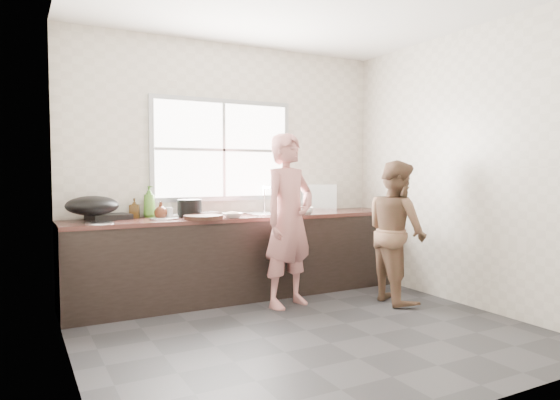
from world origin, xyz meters
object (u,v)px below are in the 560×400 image
black_pot (190,208)px  bottle_brown_tall (134,209)px  bottle_brown_short (161,211)px  burner (108,217)px  plate_food (170,216)px  pot_lid_right (164,219)px  woman (289,226)px  bottle_green (149,202)px  glass_jar (169,213)px  bowl_crabs (302,211)px  bowl_mince (233,215)px  bowl_held (306,211)px  dish_rack (318,197)px  cutting_board (203,217)px  pot_lid_left (100,223)px  wok (92,206)px  person_side (396,231)px

black_pot → bottle_brown_tall: size_ratio=1.37×
bottle_brown_short → burner: bottle_brown_short is taller
plate_food → pot_lid_right: plate_food is taller
woman → bottle_green: 1.42m
glass_jar → pot_lid_right: size_ratio=0.37×
bowl_crabs → bottle_green: bottle_green is taller
bowl_mince → bottle_brown_short: 0.70m
bottle_green → bowl_held: bearing=-15.7°
bowl_crabs → dish_rack: size_ratio=0.49×
cutting_board → glass_jar: 0.38m
glass_jar → pot_lid_left: 0.75m
pot_lid_left → bottle_brown_short: bearing=22.7°
woman → burner: 1.74m
woman → bowl_held: bearing=23.9°
bowl_crabs → wok: wok is taller
bowl_held → plate_food: size_ratio=0.81×
black_pot → bowl_crabs: bearing=-14.5°
wok → black_pot: bearing=4.5°
glass_jar → pot_lid_right: (-0.08, -0.11, -0.04)m
bottle_brown_tall → dish_rack: bearing=0.0°
person_side → bottle_brown_tall: 2.63m
bowl_crabs → burner: (-1.92, 0.40, -0.00)m
cutting_board → bowl_mince: (0.31, 0.00, 0.01)m
cutting_board → bottle_brown_tall: bearing=141.8°
bowl_mince → bottle_brown_short: bottle_brown_short is taller
burner → bowl_mince: bearing=-19.9°
bottle_brown_tall → glass_jar: bottle_brown_tall is taller
bowl_crabs → black_pot: bearing=165.5°
bowl_mince → woman: bearing=-37.4°
person_side → bowl_held: 0.97m
bottle_brown_short → bowl_held: bearing=-10.1°
plate_food → burner: burner is taller
black_pot → pot_lid_left: size_ratio=1.00×
bowl_crabs → dish_rack: (0.47, 0.43, 0.12)m
bowl_mince → pot_lid_right: 0.66m
burner → dish_rack: 2.40m
burner → pot_lid_right: (0.48, -0.24, -0.02)m
woman → bottle_green: woman is taller
bottle_green → bottle_brown_short: size_ratio=2.09×
bottle_green → glass_jar: (0.16, -0.16, -0.11)m
pot_lid_left → burner: bearing=71.1°
burner → woman: bearing=-25.5°
bowl_held → dish_rack: dish_rack is taller
woman → black_pot: woman is taller
bottle_brown_short → dish_rack: dish_rack is taller
woman → person_side: bearing=-36.1°
bowl_mince → pot_lid_left: size_ratio=0.81×
bowl_held → bowl_mince: bearing=180.0°
bottle_green → burner: size_ratio=0.88×
burner → bottle_brown_tall: bearing=7.6°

